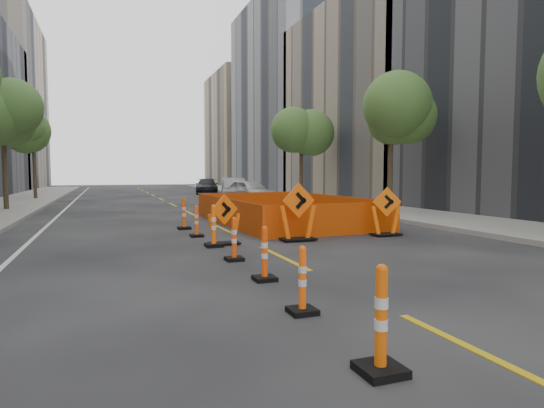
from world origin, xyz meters
name	(u,v)px	position (x,y,z in m)	size (l,w,h in m)	color
ground_plane	(382,306)	(0.00, 0.00, 0.00)	(140.00, 140.00, 0.00)	black
sidewalk_right	(400,213)	(9.00, 12.00, 0.07)	(4.00, 90.00, 0.15)	gray
bld_right_c	(396,105)	(17.00, 23.80, 7.00)	(12.00, 16.00, 14.00)	gray
bld_right_d	(306,98)	(17.00, 40.20, 10.00)	(12.00, 18.00, 20.00)	gray
bld_right_e	(254,131)	(17.00, 58.60, 8.00)	(12.00, 14.00, 16.00)	tan
tree_l_c	(3,119)	(-8.40, 20.00, 4.53)	(2.80, 2.80, 5.95)	#382B1E
tree_l_d	(33,135)	(-8.40, 30.00, 4.53)	(2.80, 2.80, 5.95)	#382B1E
tree_r_b	(391,115)	(8.40, 12.00, 4.53)	(2.80, 2.80, 5.95)	#382B1E
tree_r_c	(301,133)	(8.40, 22.00, 4.53)	(2.80, 2.80, 5.95)	#382B1E
channelizer_2	(381,319)	(-1.30, -1.91, 0.54)	(0.43, 0.43, 1.08)	#D75209
channelizer_3	(302,280)	(-1.24, 0.08, 0.47)	(0.37, 0.37, 0.95)	#FF530A
channelizer_4	(265,253)	(-1.11, 2.06, 0.50)	(0.39, 0.39, 0.99)	#F2450A
channelizer_5	(234,239)	(-1.12, 4.05, 0.49)	(0.38, 0.38, 0.97)	#F3440A
channelizer_6	(214,226)	(-1.13, 6.04, 0.56)	(0.44, 0.44, 1.11)	#FF5E0A
channelizer_7	(197,221)	(-1.21, 8.02, 0.48)	(0.38, 0.38, 0.96)	#FF4E0A
channelizer_8	(184,213)	(-1.26, 10.01, 0.54)	(0.43, 0.43, 1.08)	#E04B09
chevron_sign_left	(224,219)	(-0.79, 6.28, 0.69)	(0.91, 0.55, 1.37)	#F2590A
chevron_sign_center	(298,212)	(1.35, 6.22, 0.82)	(1.10, 0.66, 1.65)	#FF5B0A
chevron_sign_right	(386,211)	(4.30, 6.25, 0.75)	(1.00, 0.60, 1.50)	#F0620A
safety_fence	(283,210)	(2.69, 10.79, 0.50)	(4.74, 8.06, 1.01)	#F84B0D
parked_car_near	(250,191)	(4.94, 22.36, 0.75)	(1.78, 4.43, 1.51)	silver
parked_car_mid	(234,188)	(5.38, 27.80, 0.77)	(1.63, 4.67, 1.54)	#98989D
parked_car_far	(207,186)	(4.81, 34.94, 0.69)	(1.93, 4.76, 1.38)	black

